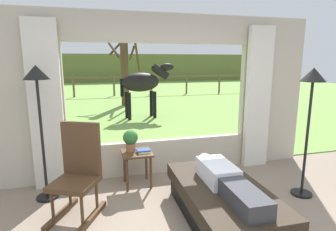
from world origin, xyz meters
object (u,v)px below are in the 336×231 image
(potted_plant, at_px, (131,139))
(pasture_tree, at_px, (125,69))
(book_stack, at_px, (144,151))
(floor_lamp_left, at_px, (38,93))
(side_table, at_px, (137,158))
(reclining_person, at_px, (225,179))
(floor_lamp_right, at_px, (312,94))
(recliner_sofa, at_px, (222,202))
(horse, at_px, (143,83))
(rocking_chair, at_px, (78,171))

(potted_plant, height_order, pasture_tree, pasture_tree)
(book_stack, relative_size, pasture_tree, 0.07)
(floor_lamp_left, bearing_deg, potted_plant, 6.65)
(potted_plant, bearing_deg, side_table, -36.87)
(reclining_person, relative_size, side_table, 2.76)
(side_table, xyz_separation_m, floor_lamp_right, (2.17, -0.90, 0.99))
(side_table, relative_size, potted_plant, 1.63)
(reclining_person, distance_m, potted_plant, 1.56)
(reclining_person, xyz_separation_m, potted_plant, (-0.89, 1.27, 0.18))
(recliner_sofa, relative_size, horse, 0.95)
(book_stack, height_order, pasture_tree, pasture_tree)
(reclining_person, xyz_separation_m, book_stack, (-0.72, 1.15, 0.02))
(reclining_person, bearing_deg, potted_plant, 126.38)
(book_stack, bearing_deg, floor_lamp_left, -179.13)
(recliner_sofa, xyz_separation_m, rocking_chair, (-1.61, 0.56, 0.33))
(floor_lamp_right, height_order, horse, same)
(potted_plant, xyz_separation_m, book_stack, (0.17, -0.12, -0.16))
(floor_lamp_left, height_order, pasture_tree, pasture_tree)
(book_stack, distance_m, floor_lamp_left, 1.61)
(reclining_person, relative_size, rocking_chair, 1.28)
(floor_lamp_left, bearing_deg, side_table, 3.50)
(floor_lamp_left, distance_m, pasture_tree, 7.83)
(book_stack, xyz_separation_m, floor_lamp_right, (2.08, -0.84, 0.87))
(book_stack, relative_size, floor_lamp_right, 0.11)
(rocking_chair, xyz_separation_m, book_stack, (0.88, 0.54, -0.00))
(rocking_chair, xyz_separation_m, side_table, (0.79, 0.60, -0.12))
(side_table, bearing_deg, pasture_tree, 84.71)
(potted_plant, bearing_deg, recliner_sofa, -53.76)
(potted_plant, xyz_separation_m, pasture_tree, (0.78, 7.45, 0.78))
(side_table, bearing_deg, horse, 78.78)
(potted_plant, xyz_separation_m, floor_lamp_right, (2.25, -0.96, 0.71))
(side_table, distance_m, book_stack, 0.16)
(horse, bearing_deg, reclining_person, -9.57)
(recliner_sofa, xyz_separation_m, side_table, (-0.81, 1.16, 0.21))
(rocking_chair, height_order, potted_plant, rocking_chair)
(recliner_sofa, relative_size, floor_lamp_right, 0.98)
(floor_lamp_right, xyz_separation_m, pasture_tree, (-1.47, 8.41, 0.07))
(book_stack, bearing_deg, recliner_sofa, -56.76)
(reclining_person, bearing_deg, book_stack, 123.32)
(potted_plant, height_order, floor_lamp_right, floor_lamp_right)
(reclining_person, xyz_separation_m, horse, (0.14, 6.02, 0.63))
(horse, bearing_deg, book_stack, -18.31)
(recliner_sofa, xyz_separation_m, pasture_tree, (-0.12, 8.67, 1.27))
(reclining_person, distance_m, horse, 6.05)
(floor_lamp_right, bearing_deg, floor_lamp_left, 166.47)
(horse, bearing_deg, recliner_sofa, -9.58)
(potted_plant, xyz_separation_m, horse, (1.03, 4.74, 0.45))
(reclining_person, relative_size, floor_lamp_left, 0.80)
(pasture_tree, bearing_deg, rocking_chair, -100.40)
(rocking_chair, bearing_deg, floor_lamp_left, 157.62)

